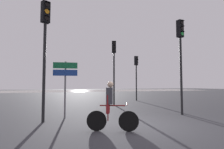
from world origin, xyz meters
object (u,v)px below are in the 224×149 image
Objects in this scene: traffic_light_far_right at (136,70)px; cyclist at (111,106)px; traffic_light_near_left at (45,38)px; traffic_light_near_right at (181,49)px; traffic_light_center at (114,61)px; direction_sign_post at (65,79)px.

cyclist is (-6.00, -9.75, -2.19)m from traffic_light_far_right.
traffic_light_near_left reaches higher than cyclist.
traffic_light_near_left is (-6.60, 0.38, 0.07)m from traffic_light_near_right.
direction_sign_post is (-3.92, -4.15, -1.58)m from traffic_light_center.
traffic_light_center is 5.51m from traffic_light_near_right.
traffic_light_near_left is at bearing -15.93° from traffic_light_near_right.
cyclist is at bearing 123.40° from direction_sign_post.
traffic_light_center is 1.88× the size of direction_sign_post.
traffic_light_near_left is 1.92× the size of direction_sign_post.
traffic_light_near_right is at bearing 148.69° from traffic_light_near_left.
direction_sign_post is at bearing -23.11° from traffic_light_near_right.
traffic_light_near_left is (-8.13, -7.56, 0.43)m from traffic_light_far_right.
traffic_light_center is 6.82m from traffic_light_near_left.
cyclist is at bearing 106.21° from traffic_light_near_left.
traffic_light_near_left is 3.09× the size of cyclist.
cyclist is (2.13, -2.19, -2.62)m from traffic_light_near_left.
traffic_light_near_right reaches higher than traffic_light_center.
traffic_light_center is 1.13× the size of traffic_light_far_right.
traffic_light_far_right is at bearing 171.81° from cyclist.
traffic_light_near_right is 5.46m from cyclist.
traffic_light_near_right is 1.13× the size of traffic_light_far_right.
traffic_light_near_right is (1.79, -5.21, 0.00)m from traffic_light_center.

